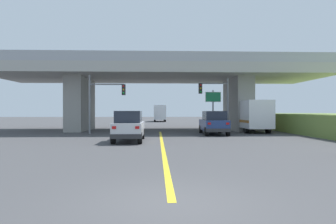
{
  "coord_description": "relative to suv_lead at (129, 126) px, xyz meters",
  "views": [
    {
      "loc": [
        -0.33,
        -6.46,
        1.98
      ],
      "look_at": [
        0.65,
        19.53,
        1.94
      ],
      "focal_mm": 32.04,
      "sensor_mm": 36.0,
      "label": 1
    }
  ],
  "objects": [
    {
      "name": "highway_sign",
      "position": [
        7.2,
        8.35,
        1.9
      ],
      "size": [
        1.49,
        0.17,
        4.01
      ],
      "color": "slate",
      "rests_on": "ground"
    },
    {
      "name": "traffic_signal_nearside",
      "position": [
        7.5,
        7.77,
        2.29
      ],
      "size": [
        2.82,
        0.36,
        5.12
      ],
      "color": "slate",
      "rests_on": "ground"
    },
    {
      "name": "lane_divider_stripe",
      "position": [
        2.17,
        -2.07,
        -1.01
      ],
      "size": [
        0.2,
        22.79,
        0.01
      ],
      "primitive_type": "cube",
      "color": "yellow",
      "rests_on": "ground"
    },
    {
      "name": "traffic_signal_farside",
      "position": [
        -3.0,
        6.88,
        2.26
      ],
      "size": [
        3.26,
        0.36,
        5.24
      ],
      "color": "slate",
      "rests_on": "ground"
    },
    {
      "name": "ground",
      "position": [
        2.17,
        11.85,
        -1.01
      ],
      "size": [
        160.0,
        160.0,
        0.0
      ],
      "primitive_type": "plane",
      "color": "#424244"
    },
    {
      "name": "semi_truck_distant",
      "position": [
        2.45,
        39.64,
        0.66
      ],
      "size": [
        2.33,
        7.36,
        3.19
      ],
      "color": "silver",
      "rests_on": "ground"
    },
    {
      "name": "overpass_bridge",
      "position": [
        2.17,
        11.85,
        4.17
      ],
      "size": [
        33.81,
        10.87,
        7.34
      ],
      "color": "#A8A59E",
      "rests_on": "ground"
    },
    {
      "name": "suv_lead",
      "position": [
        0.0,
        0.0,
        0.0
      ],
      "size": [
        1.89,
        4.57,
        2.02
      ],
      "color": "silver",
      "rests_on": "ground"
    },
    {
      "name": "suv_crossing",
      "position": [
        6.74,
        5.67,
        0.0
      ],
      "size": [
        2.07,
        4.62,
        2.02
      ],
      "rotation": [
        0.0,
        0.0,
        -0.02
      ],
      "color": "navy",
      "rests_on": "ground"
    },
    {
      "name": "box_truck",
      "position": [
        10.97,
        8.98,
        0.58
      ],
      "size": [
        2.33,
        7.25,
        3.01
      ],
      "color": "red",
      "rests_on": "ground"
    }
  ]
}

